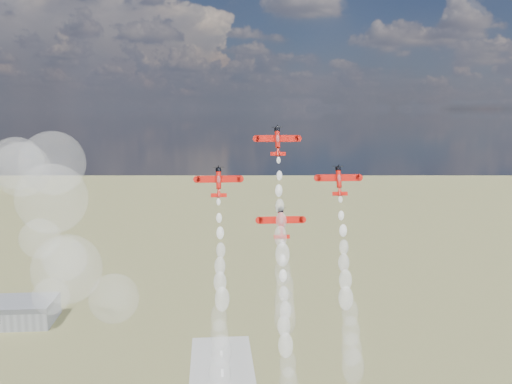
{
  "coord_description": "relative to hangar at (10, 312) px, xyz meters",
  "views": [
    {
      "loc": [
        -4.05,
        -126.25,
        121.31
      ],
      "look_at": [
        7.41,
        10.46,
        100.27
      ],
      "focal_mm": 38.0,
      "sensor_mm": 36.0,
      "label": 1
    }
  ],
  "objects": [
    {
      "name": "hangar",
      "position": [
        0.0,
        0.0,
        0.0
      ],
      "size": [
        50.0,
        28.0,
        13.0
      ],
      "color": "gray",
      "rests_on": "ground"
    },
    {
      "name": "smoke_trail_left",
      "position": [
        117.65,
        -184.38,
        62.19
      ],
      "size": [
        5.44,
        19.5,
        40.99
      ],
      "color": "white",
      "rests_on": "plane_left"
    },
    {
      "name": "smoke_trail_right",
      "position": [
        149.12,
        -184.0,
        61.99
      ],
      "size": [
        5.21,
        18.45,
        41.06
      ],
      "color": "white",
      "rests_on": "plane_right"
    },
    {
      "name": "plane_lead",
      "position": [
        133.41,
        -165.42,
        106.62
      ],
      "size": [
        11.09,
        5.18,
        7.52
      ],
      "rotation": [
        1.17,
        0.0,
        0.0
      ],
      "color": "red",
      "rests_on": "ground"
    },
    {
      "name": "plane_right",
      "position": [
        148.97,
        -169.62,
        96.58
      ],
      "size": [
        11.09,
        5.18,
        7.52
      ],
      "rotation": [
        1.17,
        0.0,
        0.0
      ],
      "color": "red",
      "rests_on": "ground"
    },
    {
      "name": "plane_slot",
      "position": [
        133.41,
        -173.83,
        86.54
      ],
      "size": [
        11.09,
        5.18,
        7.52
      ],
      "rotation": [
        1.17,
        0.0,
        0.0
      ],
      "color": "red",
      "rests_on": "ground"
    },
    {
      "name": "smoke_trail_slot",
      "position": [
        133.61,
        -188.48,
        52.02
      ],
      "size": [
        5.41,
        19.6,
        40.41
      ],
      "color": "white",
      "rests_on": "plane_slot"
    },
    {
      "name": "plane_left",
      "position": [
        117.86,
        -169.62,
        96.58
      ],
      "size": [
        11.09,
        5.18,
        7.52
      ],
      "rotation": [
        1.17,
        0.0,
        0.0
      ],
      "color": "red",
      "rests_on": "ground"
    },
    {
      "name": "smoke_trail_lead",
      "position": [
        133.35,
        -179.75,
        72.33
      ],
      "size": [
        5.21,
        18.43,
        40.03
      ],
      "color": "white",
      "rests_on": "plane_lead"
    },
    {
      "name": "drifted_smoke_cloud",
      "position": [
        59.71,
        -154.08,
        77.37
      ],
      "size": [
        63.64,
        42.16,
        60.88
      ],
      "color": "white",
      "rests_on": "ground"
    }
  ]
}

